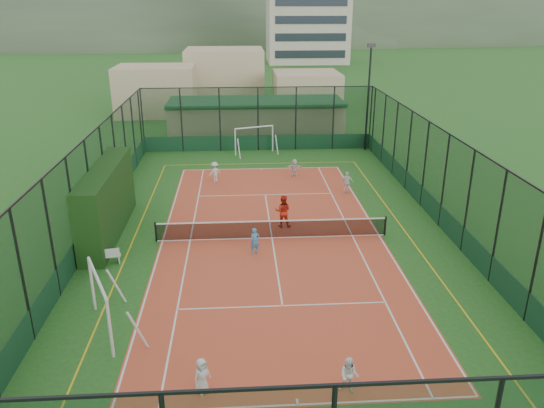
{
  "coord_description": "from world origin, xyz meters",
  "views": [
    {
      "loc": [
        -1.58,
        -24.36,
        11.24
      ],
      "look_at": [
        0.11,
        1.7,
        1.2
      ],
      "focal_mm": 35.0,
      "sensor_mm": 36.0,
      "label": 1
    }
  ],
  "objects_px": {
    "child_far_back": "(294,168)",
    "child_far_left": "(215,172)",
    "coach": "(283,211)",
    "futsal_goal_near": "(100,305)",
    "child_near_mid": "(255,241)",
    "floodlight_ne": "(368,98)",
    "clubhouse": "(256,118)",
    "white_bench": "(104,256)",
    "futsal_goal_far": "(254,140)",
    "child_near_right": "(349,375)",
    "child_far_right": "(347,182)",
    "child_near_left": "(202,376)"
  },
  "relations": [
    {
      "from": "futsal_goal_far",
      "to": "child_near_left",
      "type": "xyz_separation_m",
      "value": [
        -2.5,
        -27.19,
        -0.43
      ]
    },
    {
      "from": "child_far_back",
      "to": "child_far_right",
      "type": "bearing_deg",
      "value": 138.5
    },
    {
      "from": "child_near_left",
      "to": "child_far_left",
      "type": "xyz_separation_m",
      "value": [
        -0.34,
        20.25,
        0.09
      ]
    },
    {
      "from": "floodlight_ne",
      "to": "child_near_left",
      "type": "height_order",
      "value": "floodlight_ne"
    },
    {
      "from": "floodlight_ne",
      "to": "child_far_back",
      "type": "xyz_separation_m",
      "value": [
        -6.42,
        -6.6,
        -3.51
      ]
    },
    {
      "from": "child_near_right",
      "to": "child_far_right",
      "type": "bearing_deg",
      "value": 103.41
    },
    {
      "from": "futsal_goal_near",
      "to": "futsal_goal_far",
      "type": "xyz_separation_m",
      "value": [
        6.28,
        23.73,
        -0.07
      ]
    },
    {
      "from": "clubhouse",
      "to": "child_far_right",
      "type": "distance_m",
      "value": 16.4
    },
    {
      "from": "child_near_left",
      "to": "child_far_back",
      "type": "height_order",
      "value": "child_far_back"
    },
    {
      "from": "futsal_goal_far",
      "to": "child_far_right",
      "type": "height_order",
      "value": "futsal_goal_far"
    },
    {
      "from": "floodlight_ne",
      "to": "futsal_goal_near",
      "type": "relative_size",
      "value": 2.39
    },
    {
      "from": "child_near_left",
      "to": "child_far_left",
      "type": "bearing_deg",
      "value": 51.31
    },
    {
      "from": "white_bench",
      "to": "futsal_goal_near",
      "type": "height_order",
      "value": "futsal_goal_near"
    },
    {
      "from": "child_near_left",
      "to": "child_near_right",
      "type": "relative_size",
      "value": 0.99
    },
    {
      "from": "child_far_back",
      "to": "child_far_left",
      "type": "bearing_deg",
      "value": 18.8
    },
    {
      "from": "futsal_goal_far",
      "to": "white_bench",
      "type": "bearing_deg",
      "value": -131.05
    },
    {
      "from": "floodlight_ne",
      "to": "child_far_back",
      "type": "relative_size",
      "value": 6.87
    },
    {
      "from": "child_far_left",
      "to": "child_near_mid",
      "type": "bearing_deg",
      "value": 64.2
    },
    {
      "from": "futsal_goal_near",
      "to": "child_near_right",
      "type": "relative_size",
      "value": 2.86
    },
    {
      "from": "child_near_mid",
      "to": "child_far_right",
      "type": "bearing_deg",
      "value": 37.79
    },
    {
      "from": "floodlight_ne",
      "to": "coach",
      "type": "xyz_separation_m",
      "value": [
        -7.93,
        -15.15,
        -3.24
      ]
    },
    {
      "from": "coach",
      "to": "futsal_goal_near",
      "type": "bearing_deg",
      "value": 61.33
    },
    {
      "from": "white_bench",
      "to": "child_near_left",
      "type": "xyz_separation_m",
      "value": [
        4.95,
        -8.81,
        0.2
      ]
    },
    {
      "from": "child_near_mid",
      "to": "child_far_left",
      "type": "bearing_deg",
      "value": 86.22
    },
    {
      "from": "white_bench",
      "to": "child_near_right",
      "type": "distance_m",
      "value": 13.08
    },
    {
      "from": "floodlight_ne",
      "to": "coach",
      "type": "distance_m",
      "value": 17.41
    },
    {
      "from": "futsal_goal_far",
      "to": "clubhouse",
      "type": "bearing_deg",
      "value": 67.62
    },
    {
      "from": "child_near_right",
      "to": "clubhouse",
      "type": "bearing_deg",
      "value": 117.18
    },
    {
      "from": "child_far_back",
      "to": "child_near_right",
      "type": "bearing_deg",
      "value": 97.88
    },
    {
      "from": "white_bench",
      "to": "child_far_back",
      "type": "xyz_separation_m",
      "value": [
        9.98,
        12.33,
        0.2
      ]
    },
    {
      "from": "futsal_goal_near",
      "to": "child_far_left",
      "type": "height_order",
      "value": "futsal_goal_near"
    },
    {
      "from": "child_near_mid",
      "to": "child_far_right",
      "type": "height_order",
      "value": "child_far_right"
    },
    {
      "from": "clubhouse",
      "to": "futsal_goal_near",
      "type": "bearing_deg",
      "value": -102.6
    },
    {
      "from": "white_bench",
      "to": "futsal_goal_far",
      "type": "xyz_separation_m",
      "value": [
        7.45,
        18.38,
        0.63
      ]
    },
    {
      "from": "clubhouse",
      "to": "child_near_right",
      "type": "height_order",
      "value": "clubhouse"
    },
    {
      "from": "child_near_mid",
      "to": "child_far_back",
      "type": "xyz_separation_m",
      "value": [
        3.1,
        11.67,
        -0.04
      ]
    },
    {
      "from": "floodlight_ne",
      "to": "coach",
      "type": "bearing_deg",
      "value": -117.61
    },
    {
      "from": "white_bench",
      "to": "child_far_left",
      "type": "bearing_deg",
      "value": 56.53
    },
    {
      "from": "child_near_mid",
      "to": "coach",
      "type": "relative_size",
      "value": 0.73
    },
    {
      "from": "futsal_goal_near",
      "to": "child_far_back",
      "type": "bearing_deg",
      "value": -50.22
    },
    {
      "from": "floodlight_ne",
      "to": "clubhouse",
      "type": "relative_size",
      "value": 0.54
    },
    {
      "from": "futsal_goal_far",
      "to": "child_near_right",
      "type": "xyz_separation_m",
      "value": [
        1.96,
        -27.46,
        -0.43
      ]
    },
    {
      "from": "child_near_left",
      "to": "child_near_right",
      "type": "bearing_deg",
      "value": -43.1
    },
    {
      "from": "child_near_left",
      "to": "child_near_right",
      "type": "height_order",
      "value": "child_near_right"
    },
    {
      "from": "floodlight_ne",
      "to": "child_far_right",
      "type": "xyz_separation_m",
      "value": [
        -3.52,
        -10.17,
        -3.43
      ]
    },
    {
      "from": "child_near_right",
      "to": "child_far_left",
      "type": "relative_size",
      "value": 0.88
    },
    {
      "from": "futsal_goal_far",
      "to": "child_near_left",
      "type": "relative_size",
      "value": 2.7
    },
    {
      "from": "child_near_mid",
      "to": "child_far_left",
      "type": "relative_size",
      "value": 0.93
    },
    {
      "from": "child_near_right",
      "to": "child_far_left",
      "type": "xyz_separation_m",
      "value": [
        -4.8,
        20.52,
        0.08
      ]
    },
    {
      "from": "futsal_goal_near",
      "to": "child_near_left",
      "type": "height_order",
      "value": "futsal_goal_near"
    }
  ]
}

